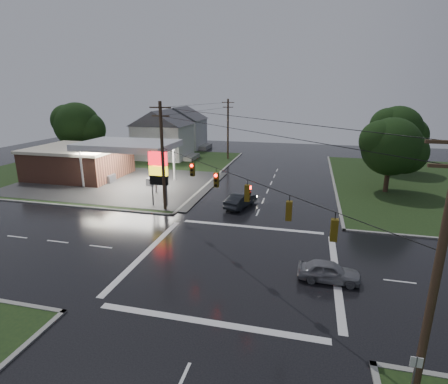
% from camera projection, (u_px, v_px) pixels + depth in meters
% --- Properties ---
extents(ground, '(120.00, 120.00, 0.00)m').
position_uv_depth(ground, '(235.00, 262.00, 25.34)').
color(ground, black).
rests_on(ground, ground).
extents(grass_nw, '(36.00, 36.00, 0.08)m').
position_uv_depth(grass_nw, '(110.00, 168.00, 55.51)').
color(grass_nw, black).
rests_on(grass_nw, ground).
extents(gas_station, '(26.20, 18.00, 5.60)m').
position_uv_depth(gas_station, '(86.00, 160.00, 48.86)').
color(gas_station, '#2D2D2D').
rests_on(gas_station, ground).
extents(pylon_sign, '(2.00, 0.35, 6.00)m').
position_uv_depth(pylon_sign, '(158.00, 170.00, 36.39)').
color(pylon_sign, '#59595E').
rests_on(pylon_sign, ground).
extents(utility_pole_nw, '(2.20, 0.32, 11.00)m').
position_uv_depth(utility_pole_nw, '(163.00, 156.00, 34.75)').
color(utility_pole_nw, '#382619').
rests_on(utility_pole_nw, ground).
extents(utility_pole_se, '(2.20, 0.32, 11.00)m').
position_uv_depth(utility_pole_se, '(437.00, 271.00, 12.69)').
color(utility_pole_se, '#382619').
rests_on(utility_pole_se, ground).
extents(utility_pole_n, '(2.20, 0.32, 10.50)m').
position_uv_depth(utility_pole_n, '(228.00, 128.00, 61.36)').
color(utility_pole_n, '#382619').
rests_on(utility_pole_n, ground).
extents(traffic_signals, '(26.87, 26.87, 1.47)m').
position_uv_depth(traffic_signals, '(236.00, 176.00, 23.48)').
color(traffic_signals, black).
rests_on(traffic_signals, ground).
extents(house_near, '(11.05, 8.48, 8.60)m').
position_uv_depth(house_near, '(163.00, 134.00, 62.43)').
color(house_near, silver).
rests_on(house_near, ground).
extents(house_far, '(11.05, 8.48, 8.60)m').
position_uv_depth(house_far, '(182.00, 127.00, 73.83)').
color(house_far, silver).
rests_on(house_far, ground).
extents(tree_nw_behind, '(8.93, 7.60, 10.00)m').
position_uv_depth(tree_nw_behind, '(78.00, 125.00, 59.29)').
color(tree_nw_behind, black).
rests_on(tree_nw_behind, ground).
extents(tree_ne_near, '(7.99, 6.80, 8.98)m').
position_uv_depth(tree_ne_near, '(392.00, 147.00, 41.00)').
color(tree_ne_near, black).
rests_on(tree_ne_near, ground).
extents(tree_ne_far, '(8.46, 7.20, 9.80)m').
position_uv_depth(tree_ne_far, '(398.00, 131.00, 51.31)').
color(tree_ne_far, black).
rests_on(tree_ne_far, ground).
extents(car_north, '(2.96, 4.92, 1.53)m').
position_uv_depth(car_north, '(241.00, 200.00, 37.09)').
color(car_north, black).
rests_on(car_north, ground).
extents(car_crossing, '(4.03, 1.66, 1.37)m').
position_uv_depth(car_crossing, '(329.00, 271.00, 22.72)').
color(car_crossing, gray).
rests_on(car_crossing, ground).
extents(car_pump, '(1.87, 4.38, 1.26)m').
position_uv_depth(car_pump, '(157.00, 177.00, 47.61)').
color(car_pump, '#56131C').
rests_on(car_pump, ground).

